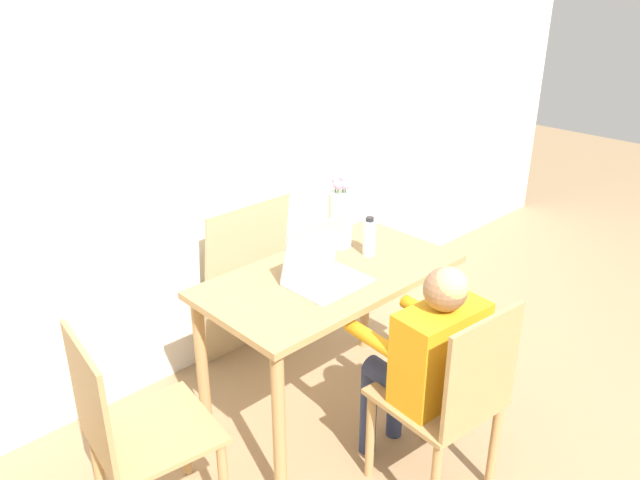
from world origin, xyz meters
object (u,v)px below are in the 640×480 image
(person_seated, at_px, (429,351))
(flower_vase, at_px, (340,217))
(chair_occupied, at_px, (450,400))
(laptop, at_px, (322,268))
(water_bottle, at_px, (369,237))
(chair_spare, at_px, (135,434))

(person_seated, xyz_separation_m, flower_vase, (0.24, 0.71, 0.27))
(chair_occupied, xyz_separation_m, laptop, (-0.05, 0.63, 0.33))
(flower_vase, relative_size, water_bottle, 1.86)
(flower_vase, bearing_deg, chair_spare, -171.02)
(chair_spare, relative_size, water_bottle, 4.72)
(chair_occupied, bearing_deg, chair_spare, -29.13)
(laptop, distance_m, water_bottle, 0.33)
(flower_vase, height_order, water_bottle, flower_vase)
(chair_occupied, height_order, flower_vase, flower_vase)
(person_seated, relative_size, flower_vase, 2.88)
(water_bottle, bearing_deg, chair_spare, -178.71)
(chair_occupied, relative_size, laptop, 2.70)
(chair_spare, height_order, laptop, laptop)
(laptop, bearing_deg, water_bottle, 5.51)
(chair_occupied, distance_m, flower_vase, 0.96)
(chair_occupied, bearing_deg, laptop, -80.06)
(flower_vase, bearing_deg, chair_occupied, -107.07)
(chair_occupied, xyz_separation_m, flower_vase, (0.25, 0.83, 0.42))
(chair_spare, bearing_deg, laptop, -82.70)
(chair_occupied, xyz_separation_m, chair_spare, (-0.93, 0.64, 0.00))
(person_seated, height_order, flower_vase, flower_vase)
(chair_occupied, height_order, chair_spare, same)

